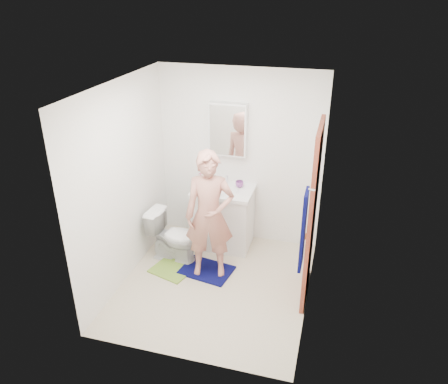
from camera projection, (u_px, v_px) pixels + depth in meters
The scene contains 22 objects.
floor at pixel (215, 285), 5.31m from camera, with size 2.20×2.40×0.02m, color beige.
ceiling at pixel (213, 85), 4.27m from camera, with size 2.20×2.40×0.02m, color white.
wall_back at pixel (240, 158), 5.84m from camera, with size 2.20×0.02×2.40m, color white.
wall_front at pixel (174, 256), 3.74m from camera, with size 2.20×0.02×2.40m, color white.
wall_left at pixel (123, 185), 5.06m from camera, with size 0.02×2.40×2.40m, color white.
wall_right at pixel (317, 208), 4.52m from camera, with size 0.02×2.40×2.40m, color white.
vanity_cabinet at pixel (223, 219), 5.97m from camera, with size 0.75×0.55×0.80m, color white.
countertop at pixel (223, 191), 5.78m from camera, with size 0.79×0.59×0.05m, color white.
sink_basin at pixel (223, 190), 5.78m from camera, with size 0.40×0.40×0.03m, color white.
faucet at pixel (227, 179), 5.90m from camera, with size 0.03×0.03×0.12m, color silver.
medicine_cabinet at pixel (228, 129), 5.64m from camera, with size 0.50×0.12×0.70m, color white.
mirror_panel at pixel (227, 131), 5.59m from camera, with size 0.46×0.01×0.66m, color white.
door at pixel (312, 216), 4.74m from camera, with size 0.05×0.80×2.05m, color #A9482E.
door_knob at pixel (305, 236), 4.50m from camera, with size 0.07×0.07×0.07m, color gold.
towel at pixel (303, 230), 4.03m from camera, with size 0.03×0.24×0.80m, color #070945.
towel_hook at pixel (312, 190), 3.83m from camera, with size 0.02×0.02×0.06m, color silver.
toilet at pixel (174, 236), 5.67m from camera, with size 0.38×0.67×0.68m, color white.
bath_mat at pixel (207, 270), 5.55m from camera, with size 0.63×0.45×0.02m, color #070945.
green_rug at pixel (172, 269), 5.57m from camera, with size 0.49×0.41×0.02m, color #7EA938.
soap_dispenser at pixel (201, 180), 5.77m from camera, with size 0.10×0.10×0.21m, color #D2628A.
toothbrush_cup at pixel (239, 184), 5.81m from camera, with size 0.11×0.11×0.09m, color #82408D.
man at pixel (210, 216), 5.16m from camera, with size 0.59×0.38×1.61m, color tan.
Camera 1 is at (1.25, -4.12, 3.31)m, focal length 35.00 mm.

